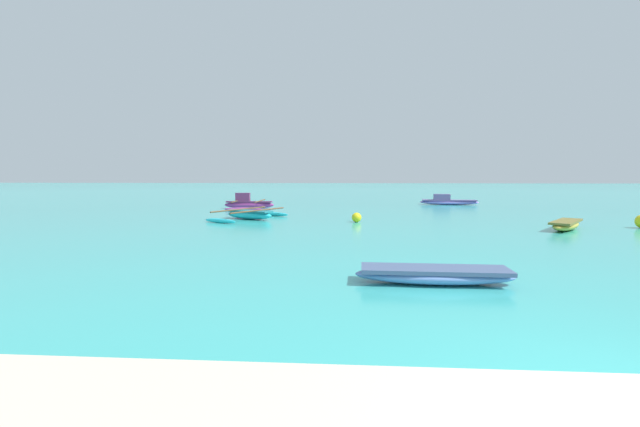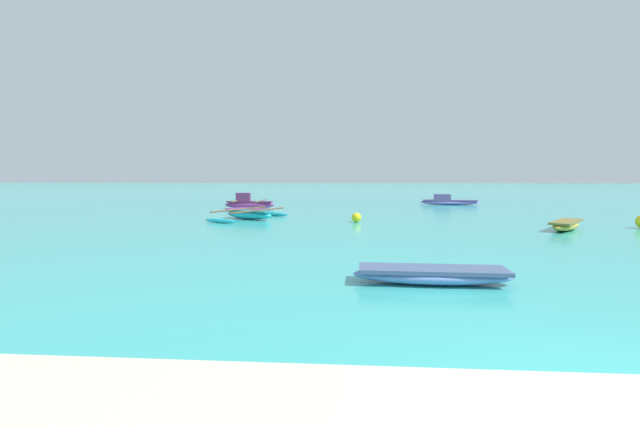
# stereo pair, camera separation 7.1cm
# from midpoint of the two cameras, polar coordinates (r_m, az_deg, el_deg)

# --- Properties ---
(moored_boat_0) EXTENTS (3.06, 0.88, 0.31)m
(moored_boat_0) POSITION_cam_midpoint_polar(r_m,az_deg,el_deg) (8.55, 14.79, -7.86)
(moored_boat_0) COLOR #6888CE
(moored_boat_0) RESTS_ON ground_plane
(moored_boat_1) EXTENTS (3.43, 4.43, 0.48)m
(moored_boat_1) POSITION_cam_midpoint_polar(r_m,az_deg,el_deg) (20.63, -9.52, -0.13)
(moored_boat_1) COLOR #22BCCF
(moored_boat_1) RESTS_ON ground_plane
(moored_boat_2) EXTENTS (4.14, 1.35, 0.76)m
(moored_boat_2) POSITION_cam_midpoint_polar(r_m,az_deg,el_deg) (31.84, 16.61, 1.60)
(moored_boat_2) COLOR #A380E7
(moored_boat_2) RESTS_ON ground_plane
(moored_boat_3) EXTENTS (3.14, 3.60, 1.00)m
(moored_boat_3) POSITION_cam_midpoint_polar(r_m,az_deg,el_deg) (27.31, -9.63, 1.30)
(moored_boat_3) COLOR #A03788
(moored_boat_3) RESTS_ON ground_plane
(moored_boat_4) EXTENTS (2.21, 2.62, 0.36)m
(moored_boat_4) POSITION_cam_midpoint_polar(r_m,az_deg,el_deg) (18.86, 29.86, -1.29)
(moored_boat_4) COLOR gold
(moored_boat_4) RESTS_ON ground_plane
(mooring_buoy_1) EXTENTS (0.43, 0.43, 0.43)m
(mooring_buoy_1) POSITION_cam_midpoint_polar(r_m,az_deg,el_deg) (19.10, 4.79, -0.52)
(mooring_buoy_1) COLOR yellow
(mooring_buoy_1) RESTS_ON ground_plane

